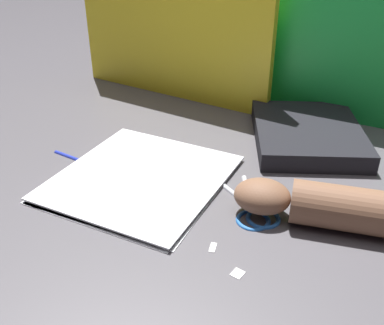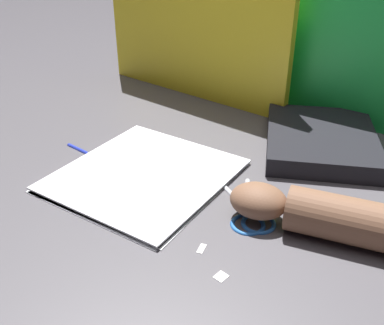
{
  "view_description": "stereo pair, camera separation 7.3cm",
  "coord_description": "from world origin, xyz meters",
  "px_view_note": "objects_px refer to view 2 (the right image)",
  "views": [
    {
      "loc": [
        0.23,
        -0.61,
        0.43
      ],
      "look_at": [
        0.01,
        -0.02,
        0.06
      ],
      "focal_mm": 42.0,
      "sensor_mm": 36.0,
      "label": 1
    },
    {
      "loc": [
        0.3,
        -0.58,
        0.43
      ],
      "look_at": [
        0.01,
        -0.02,
        0.06
      ],
      "focal_mm": 42.0,
      "sensor_mm": 36.0,
      "label": 2
    }
  ],
  "objects_px": {
    "paper_stack": "(144,175)",
    "book_closed": "(321,140)",
    "scissors": "(249,214)",
    "hand_forearm": "(332,217)"
  },
  "relations": [
    {
      "from": "paper_stack",
      "to": "book_closed",
      "type": "relative_size",
      "value": 1.04
    },
    {
      "from": "paper_stack",
      "to": "hand_forearm",
      "type": "bearing_deg",
      "value": -1.58
    },
    {
      "from": "book_closed",
      "to": "hand_forearm",
      "type": "bearing_deg",
      "value": -73.34
    },
    {
      "from": "paper_stack",
      "to": "scissors",
      "type": "relative_size",
      "value": 2.07
    },
    {
      "from": "scissors",
      "to": "book_closed",
      "type": "bearing_deg",
      "value": 81.34
    },
    {
      "from": "hand_forearm",
      "to": "paper_stack",
      "type": "bearing_deg",
      "value": 178.42
    },
    {
      "from": "book_closed",
      "to": "scissors",
      "type": "bearing_deg",
      "value": -98.66
    },
    {
      "from": "book_closed",
      "to": "scissors",
      "type": "distance_m",
      "value": 0.28
    },
    {
      "from": "book_closed",
      "to": "paper_stack",
      "type": "bearing_deg",
      "value": -134.37
    },
    {
      "from": "paper_stack",
      "to": "book_closed",
      "type": "bearing_deg",
      "value": 45.63
    }
  ]
}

